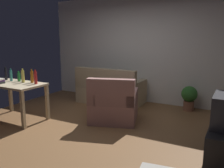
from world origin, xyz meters
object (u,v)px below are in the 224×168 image
(desk, at_px, (15,89))
(bottle_tall, at_px, (11,75))
(bottle_green, at_px, (19,77))
(couch, at_px, (110,91))
(bottle_amber, at_px, (32,77))
(bottle_red, at_px, (36,78))
(potted_plant, at_px, (189,96))
(bottle_dark, at_px, (6,74))
(bottle_squat, at_px, (23,76))
(armchair, at_px, (113,106))

(desk, xyz_separation_m, bottle_tall, (-0.26, 0.14, 0.23))
(bottle_green, bearing_deg, bottle_tall, -162.91)
(couch, distance_m, bottle_amber, 2.05)
(bottle_amber, distance_m, bottle_red, 0.17)
(bottle_red, bearing_deg, bottle_tall, -179.00)
(potted_plant, relative_size, bottle_red, 2.01)
(bottle_dark, xyz_separation_m, bottle_squat, (0.55, -0.03, -0.00))
(bottle_squat, distance_m, bottle_red, 0.34)
(desk, xyz_separation_m, bottle_green, (-0.08, 0.19, 0.20))
(bottle_dark, relative_size, bottle_amber, 1.05)
(armchair, xyz_separation_m, bottle_tall, (-2.07, -0.70, 0.56))
(bottle_dark, distance_m, bottle_amber, 0.74)
(bottle_squat, relative_size, bottle_amber, 1.03)
(bottle_tall, bearing_deg, armchair, 18.70)
(potted_plant, height_order, bottle_dark, bottle_dark)
(desk, xyz_separation_m, bottle_dark, (-0.46, 0.17, 0.24))
(bottle_tall, relative_size, bottle_red, 0.95)
(potted_plant, bearing_deg, bottle_red, -140.14)
(potted_plant, relative_size, bottle_tall, 2.11)
(couch, height_order, bottle_red, bottle_red)
(bottle_amber, bearing_deg, bottle_green, -178.04)
(couch, relative_size, armchair, 1.48)
(bottle_squat, bearing_deg, potted_plant, 36.50)
(potted_plant, bearing_deg, desk, -142.63)
(armchair, bearing_deg, bottle_green, 1.05)
(bottle_squat, xyz_separation_m, bottle_red, (0.34, 0.01, -0.00))
(armchair, distance_m, bottle_squat, 1.94)
(bottle_red, bearing_deg, bottle_amber, 161.08)
(armchair, xyz_separation_m, bottle_dark, (-2.27, -0.67, 0.57))
(bottle_amber, relative_size, bottle_red, 0.98)
(bottle_tall, relative_size, bottle_green, 1.24)
(couch, distance_m, armchair, 1.35)
(armchair, bearing_deg, bottle_tall, 0.90)
(couch, bearing_deg, bottle_squat, 61.37)
(armchair, distance_m, bottle_amber, 1.75)
(couch, height_order, bottle_green, bottle_green)
(bottle_dark, relative_size, bottle_squat, 1.02)
(bottle_tall, bearing_deg, desk, -28.29)
(armchair, relative_size, bottle_squat, 3.87)
(couch, distance_m, bottle_red, 2.04)
(bottle_tall, distance_m, bottle_green, 0.18)
(armchair, bearing_deg, couch, -76.02)
(bottle_amber, bearing_deg, desk, -143.94)
(bottle_green, height_order, bottle_amber, bottle_amber)
(desk, xyz_separation_m, bottle_amber, (0.28, 0.20, 0.23))
(desk, distance_m, bottle_tall, 0.37)
(bottle_red, bearing_deg, couch, 70.10)
(bottle_tall, bearing_deg, couch, 53.69)
(bottle_dark, height_order, bottle_green, bottle_dark)
(potted_plant, xyz_separation_m, bottle_amber, (-2.73, -2.10, 0.55))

